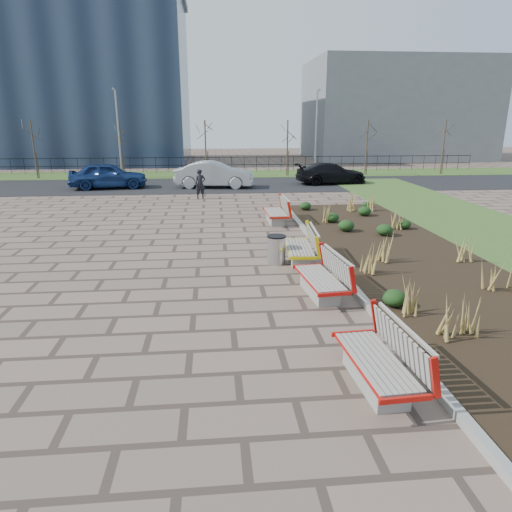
{
  "coord_description": "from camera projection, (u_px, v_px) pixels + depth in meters",
  "views": [
    {
      "loc": [
        0.52,
        -7.62,
        4.11
      ],
      "look_at": [
        1.5,
        3.0,
        0.9
      ],
      "focal_mm": 32.0,
      "sensor_mm": 36.0,
      "label": 1
    }
  ],
  "objects": [
    {
      "name": "ground",
      "position": [
        190.0,
        351.0,
        8.41
      ],
      "size": [
        120.0,
        120.0,
        0.0
      ],
      "primitive_type": "plane",
      "color": "brown",
      "rests_on": "ground"
    },
    {
      "name": "planting_bed",
      "position": [
        407.0,
        260.0,
        13.71
      ],
      "size": [
        4.5,
        18.0,
        0.1
      ],
      "primitive_type": "cube",
      "color": "black",
      "rests_on": "ground"
    },
    {
      "name": "planting_curb",
      "position": [
        331.0,
        261.0,
        13.5
      ],
      "size": [
        0.16,
        18.0,
        0.15
      ],
      "primitive_type": "cube",
      "color": "gray",
      "rests_on": "ground"
    },
    {
      "name": "grass_verge_far",
      "position": [
        207.0,
        174.0,
        35.09
      ],
      "size": [
        80.0,
        5.0,
        0.04
      ],
      "primitive_type": "cube",
      "color": "#33511E",
      "rests_on": "ground"
    },
    {
      "name": "road",
      "position": [
        206.0,
        185.0,
        29.38
      ],
      "size": [
        80.0,
        7.0,
        0.02
      ],
      "primitive_type": "cube",
      "color": "black",
      "rests_on": "ground"
    },
    {
      "name": "bench_a",
      "position": [
        376.0,
        357.0,
        7.2
      ],
      "size": [
        1.03,
        2.15,
        1.0
      ],
      "primitive_type": null,
      "rotation": [
        0.0,
        0.0,
        0.06
      ],
      "color": "red",
      "rests_on": "ground"
    },
    {
      "name": "bench_b",
      "position": [
        320.0,
        276.0,
        10.95
      ],
      "size": [
        1.1,
        2.18,
        1.0
      ],
      "primitive_type": null,
      "rotation": [
        0.0,
        0.0,
        0.1
      ],
      "color": "red",
      "rests_on": "ground"
    },
    {
      "name": "bench_c",
      "position": [
        299.0,
        246.0,
        13.55
      ],
      "size": [
        1.05,
        2.16,
        1.0
      ],
      "primitive_type": null,
      "rotation": [
        0.0,
        0.0,
        -0.07
      ],
      "color": "yellow",
      "rests_on": "ground"
    },
    {
      "name": "bench_d",
      "position": [
        275.0,
        211.0,
        18.68
      ],
      "size": [
        0.95,
        2.12,
        1.0
      ],
      "primitive_type": null,
      "rotation": [
        0.0,
        0.0,
        0.02
      ],
      "color": "red",
      "rests_on": "ground"
    },
    {
      "name": "litter_bin",
      "position": [
        276.0,
        250.0,
        13.43
      ],
      "size": [
        0.54,
        0.54,
        0.82
      ],
      "primitive_type": "cylinder",
      "color": "#B2B2B7",
      "rests_on": "ground"
    },
    {
      "name": "pedestrian",
      "position": [
        200.0,
        184.0,
        24.27
      ],
      "size": [
        0.64,
        0.5,
        1.56
      ],
      "primitive_type": "imported",
      "rotation": [
        0.0,
        0.0,
        0.24
      ],
      "color": "black",
      "rests_on": "ground"
    },
    {
      "name": "car_blue",
      "position": [
        108.0,
        175.0,
        27.82
      ],
      "size": [
        4.8,
        2.46,
        1.56
      ],
      "primitive_type": "imported",
      "rotation": [
        0.0,
        0.0,
        1.71
      ],
      "color": "navy",
      "rests_on": "road"
    },
    {
      "name": "car_silver",
      "position": [
        214.0,
        175.0,
        28.17
      ],
      "size": [
        4.99,
        2.29,
        1.59
      ],
      "primitive_type": "imported",
      "rotation": [
        0.0,
        0.0,
        1.44
      ],
      "color": "#939499",
      "rests_on": "road"
    },
    {
      "name": "car_black",
      "position": [
        331.0,
        173.0,
        29.87
      ],
      "size": [
        4.81,
        2.42,
        1.34
      ],
      "primitive_type": "imported",
      "rotation": [
        0.0,
        0.0,
        1.69
      ],
      "color": "black",
      "rests_on": "road"
    },
    {
      "name": "tree_a",
      "position": [
        34.0,
        150.0,
        32.02
      ],
      "size": [
        1.4,
        1.4,
        4.0
      ],
      "primitive_type": null,
      "color": "#4C3D2D",
      "rests_on": "grass_verge_far"
    },
    {
      "name": "tree_b",
      "position": [
        121.0,
        149.0,
        32.55
      ],
      "size": [
        1.4,
        1.4,
        4.0
      ],
      "primitive_type": null,
      "color": "#4C3D2D",
      "rests_on": "grass_verge_far"
    },
    {
      "name": "tree_c",
      "position": [
        206.0,
        149.0,
        33.08
      ],
      "size": [
        1.4,
        1.4,
        4.0
      ],
      "primitive_type": null,
      "color": "#4C3D2D",
      "rests_on": "grass_verge_far"
    },
    {
      "name": "tree_d",
      "position": [
        287.0,
        148.0,
        33.61
      ],
      "size": [
        1.4,
        1.4,
        4.0
      ],
      "primitive_type": null,
      "color": "#4C3D2D",
      "rests_on": "grass_verge_far"
    },
    {
      "name": "tree_e",
      "position": [
        366.0,
        148.0,
        34.14
      ],
      "size": [
        1.4,
        1.4,
        4.0
      ],
      "primitive_type": null,
      "color": "#4C3D2D",
      "rests_on": "grass_verge_far"
    },
    {
      "name": "tree_f",
      "position": [
        443.0,
        147.0,
        34.67
      ],
      "size": [
        1.4,
        1.4,
        4.0
      ],
      "primitive_type": null,
      "color": "#4C3D2D",
      "rests_on": "grass_verge_far"
    },
    {
      "name": "lamp_west",
      "position": [
        119.0,
        135.0,
        31.79
      ],
      "size": [
        0.24,
        0.6,
        6.0
      ],
      "primitive_type": null,
      "color": "gray",
      "rests_on": "grass_verge_far"
    },
    {
      "name": "lamp_east",
      "position": [
        316.0,
        134.0,
        33.02
      ],
      "size": [
        0.24,
        0.6,
        6.0
      ],
      "primitive_type": null,
      "color": "gray",
      "rests_on": "grass_verge_far"
    },
    {
      "name": "railing_fence",
      "position": [
        207.0,
        164.0,
        36.34
      ],
      "size": [
        44.0,
        0.1,
        1.2
      ],
      "primitive_type": null,
      "color": "black",
      "rests_on": "grass_verge_far"
    },
    {
      "name": "building_grey",
      "position": [
        394.0,
        110.0,
        48.77
      ],
      "size": [
        18.0,
        12.0,
        10.0
      ],
      "primitive_type": "cube",
      "color": "slate",
      "rests_on": "ground"
    }
  ]
}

